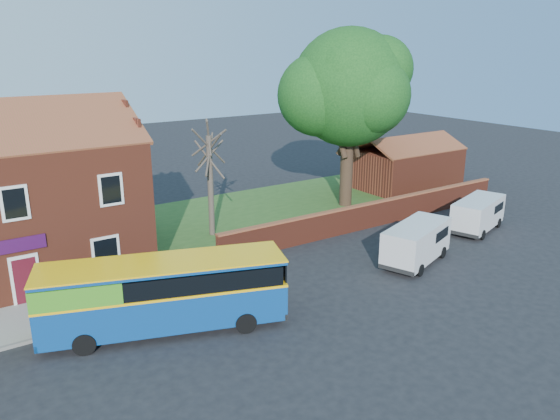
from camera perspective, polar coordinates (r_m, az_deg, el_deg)
ground at (r=22.18m, az=-2.61°, el=-12.48°), size 120.00×120.00×0.00m
pavement at (r=24.98m, az=-24.02°, el=-10.34°), size 18.00×3.50×0.12m
kerb at (r=23.43m, az=-23.21°, el=-12.07°), size 18.00×0.15×0.14m
grass_strip at (r=38.98m, az=3.75°, el=0.67°), size 26.00×12.00×0.04m
shop_building at (r=29.20m, az=-26.94°, el=0.20°), size 12.30×8.13×10.50m
boundary_wall at (r=34.41m, az=9.87°, el=-0.38°), size 22.00×0.38×1.60m
outbuilding at (r=44.52m, az=13.05°, el=4.42°), size 8.20×5.06×4.17m
bus at (r=21.99m, az=-12.81°, el=-8.40°), size 9.70×5.27×2.88m
van_near at (r=29.02m, az=14.08°, el=-3.22°), size 5.05×3.33×2.06m
van_far at (r=35.16m, az=19.98°, el=-0.31°), size 4.81×3.06×1.97m
large_tree at (r=37.68m, az=7.13°, el=12.23°), size 9.90×7.83×12.08m
bare_tree at (r=31.88m, az=-7.30°, el=3.08°), size 2.44×2.91×6.52m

